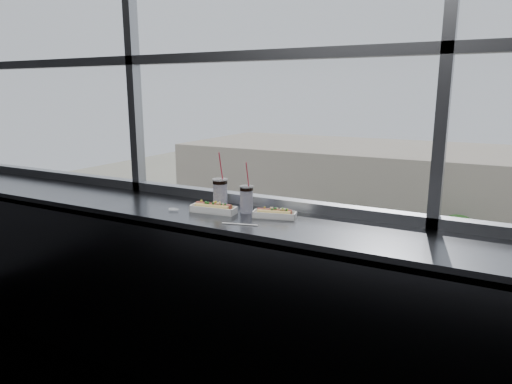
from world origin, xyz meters
The scene contains 23 objects.
wall_back_lower centered at (0.00, 1.50, 0.55)m, with size 6.00×6.00×0.00m, color black.
window_glass centered at (0.00, 1.52, 2.30)m, with size 6.00×6.00×0.00m, color silver.
window_mullions centered at (0.00, 1.50, 2.30)m, with size 6.00×0.08×2.40m, color gray, non-canonical shape.
counter centered at (0.00, 1.23, 1.07)m, with size 6.00×0.55×0.06m, color #585A60.
counter_fascia centered at (0.00, 0.97, 0.55)m, with size 6.00×0.04×1.04m, color #585A60.
hotdog_tray_left centered at (-0.18, 1.21, 1.13)m, with size 0.28×0.12×0.07m.
hotdog_tray_right centered at (0.19, 1.28, 1.12)m, with size 0.25×0.14×0.06m.
soda_cup_left centered at (-0.20, 1.32, 1.20)m, with size 0.09×0.09×0.34m.
soda_cup_right centered at (-0.01, 1.31, 1.19)m, with size 0.08×0.08×0.30m.
loose_straw centered at (0.09, 1.07, 1.10)m, with size 0.01×0.01×0.20m, color white.
wrapper centered at (-0.41, 1.13, 1.11)m, with size 0.08×0.06×0.02m, color silver.
plaza_ground centered at (0.00, 45.00, -11.00)m, with size 120.00×120.00×0.00m, color gray.
street_asphalt centered at (0.00, 21.50, -10.97)m, with size 80.00×10.00×0.06m, color black.
far_sidewalk centered at (0.00, 29.50, -10.98)m, with size 80.00×6.00×0.04m, color gray.
far_building centered at (0.00, 39.50, -7.00)m, with size 50.00×14.00×8.00m, color #A09380.
car_near_b centered at (-5.09, 17.50, -10.01)m, with size 5.55×2.31×1.85m, color black.
car_far_a centered at (-8.70, 25.50, -9.92)m, with size 6.10×2.54×2.03m, color black.
car_near_c centered at (-0.75, 17.50, -9.85)m, with size 6.52×2.72×2.17m, color #700E00.
car_near_a centered at (-15.73, 17.50, -9.91)m, with size 6.17×2.57×2.06m, color silver.
pedestrian_b centered at (-1.97, 30.54, -9.88)m, with size 0.96×0.72×2.15m, color #66605B.
pedestrian_a centered at (-5.82, 28.85, -10.05)m, with size 0.81×0.61×1.83m, color #66605B.
tree_left centered at (-8.35, 29.50, -8.06)m, with size 2.78×2.78×4.34m.
tree_center centered at (-0.44, 29.50, -7.52)m, with size 3.29×3.29×5.13m.
Camera 1 is at (1.26, -0.95, 1.80)m, focal length 32.00 mm.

